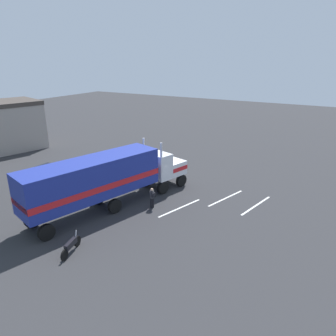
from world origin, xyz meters
name	(u,v)px	position (x,y,z in m)	size (l,w,h in m)	color
ground_plane	(161,186)	(0.00, 0.00, 0.00)	(120.00, 120.00, 0.00)	#2D2D30
lane_stripe_near	(180,208)	(-3.06, -3.50, 0.01)	(4.40, 0.16, 0.01)	silver
lane_stripe_mid	(226,198)	(0.36, -6.00, 0.01)	(4.40, 0.16, 0.01)	silver
lane_stripe_far	(256,206)	(0.25, -8.54, 0.01)	(4.40, 0.16, 0.01)	silver
semi_truck	(106,177)	(-5.67, 1.43, 2.52)	(14.28, 6.41, 4.50)	silver
person_bystander	(152,197)	(-4.03, -1.60, 0.89)	(0.40, 0.48, 1.63)	black
parked_car	(47,174)	(-4.41, 9.61, 0.81)	(4.43, 1.88, 1.57)	maroon
motorcycle	(71,246)	(-11.37, -0.51, 0.48)	(2.06, 0.64, 1.12)	black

